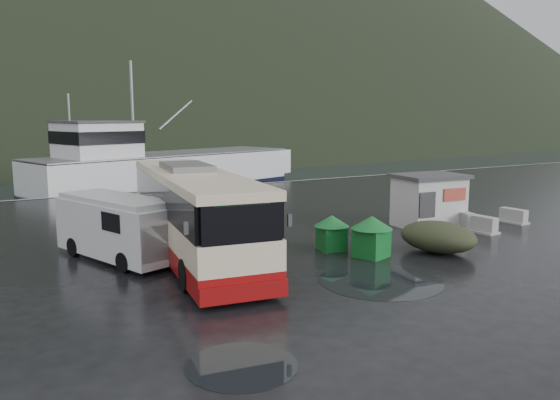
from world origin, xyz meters
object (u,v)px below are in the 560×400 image
coach_bus (194,256)px  fishing_trawler (168,177)px  jersey_barrier_a (481,232)px  waste_bin_right (331,250)px  ticket_kiosk (428,226)px  jersey_barrier_b (463,228)px  waste_bin_left (371,257)px  dome_tent (437,252)px  white_van (119,259)px  jersey_barrier_c (513,223)px

coach_bus → fishing_trawler: bearing=81.8°
coach_bus → jersey_barrier_a: coach_bus is taller
waste_bin_right → ticket_kiosk: size_ratio=0.43×
jersey_barrier_b → waste_bin_left: bearing=-164.7°
coach_bus → waste_bin_right: size_ratio=8.78×
dome_tent → ticket_kiosk: 5.14m
waste_bin_right → jersey_barrier_b: (7.95, 0.32, 0.00)m
waste_bin_left → coach_bus: bearing=149.3°
white_van → fishing_trawler: bearing=49.0°
waste_bin_left → jersey_barrier_b: (7.27, 1.99, 0.00)m
waste_bin_right → jersey_barrier_b: 7.96m
jersey_barrier_b → fishing_trawler: fishing_trawler is taller
coach_bus → jersey_barrier_b: size_ratio=7.69×
jersey_barrier_c → coach_bus: bearing=173.8°
jersey_barrier_b → jersey_barrier_c: 3.26m
coach_bus → ticket_kiosk: coach_bus is taller
waste_bin_right → waste_bin_left: bearing=-67.9°
ticket_kiosk → jersey_barrier_a: (1.12, -2.27, 0.00)m
waste_bin_left → fishing_trawler: size_ratio=0.06×
jersey_barrier_c → fishing_trawler: fishing_trawler is taller
waste_bin_right → ticket_kiosk: bearing=12.7°
jersey_barrier_a → fishing_trawler: bearing=100.2°
white_van → waste_bin_left: 9.58m
white_van → fishing_trawler: size_ratio=0.21×
jersey_barrier_b → waste_bin_right: bearing=-177.7°
ticket_kiosk → jersey_barrier_a: 2.53m
white_van → jersey_barrier_c: size_ratio=4.03×
waste_bin_right → dome_tent: bearing=-34.2°
coach_bus → white_van: (-2.64, 1.00, 0.00)m
white_van → fishing_trawler: fishing_trawler is taller
dome_tent → jersey_barrier_a: (4.46, 1.63, 0.00)m
white_van → waste_bin_left: size_ratio=3.61×
dome_tent → jersey_barrier_b: dome_tent is taller
waste_bin_right → jersey_barrier_a: waste_bin_right is taller
dome_tent → fishing_trawler: size_ratio=0.11×
jersey_barrier_a → jersey_barrier_b: bearing=89.3°
waste_bin_left → jersey_barrier_a: bearing=7.3°
ticket_kiosk → waste_bin_right: bearing=-161.6°
dome_tent → coach_bus: bearing=154.3°
waste_bin_right → dome_tent: size_ratio=0.46×
ticket_kiosk → jersey_barrier_b: ticket_kiosk is taller
white_van → jersey_barrier_c: 19.19m
waste_bin_left → dome_tent: bearing=-13.9°
white_van → jersey_barrier_b: white_van is taller
waste_bin_left → jersey_barrier_c: (10.52, 1.70, 0.00)m
waste_bin_left → waste_bin_right: waste_bin_left is taller
ticket_kiosk → jersey_barrier_b: (1.13, -1.22, 0.00)m
coach_bus → waste_bin_right: 5.46m
jersey_barrier_c → dome_tent: bearing=-162.8°
waste_bin_left → dome_tent: waste_bin_left is taller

